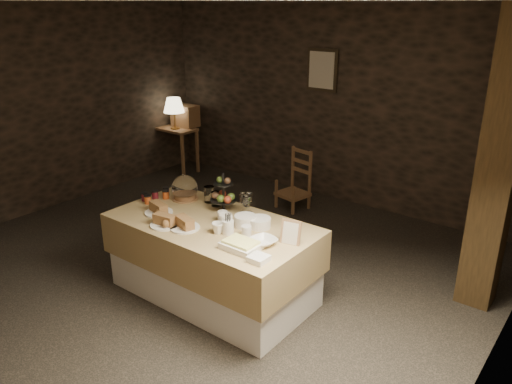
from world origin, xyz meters
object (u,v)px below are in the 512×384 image
Objects in this scene: buffet_table at (213,253)px; fruit_stand at (223,196)px; table_lamp at (174,106)px; timber_column at (498,166)px; console_table at (176,136)px; wine_rack at (185,116)px; chair at (295,182)px.

fruit_stand is (-0.10, 0.28, 0.46)m from buffet_table.
table_lamp is 1.34× the size of fruit_stand.
table_lamp is at bearing 169.56° from timber_column.
buffet_table reaches higher than console_table.
fruit_stand is (2.80, -2.04, -0.20)m from table_lamp.
console_table is 1.71× the size of wine_rack.
fruit_stand reaches higher than wine_rack.
timber_column is 2.41m from fruit_stand.
console_table is at bearing -105.52° from wine_rack.
buffet_table is 3.89m from wine_rack.
wine_rack is (-2.90, 2.55, 0.46)m from buffet_table.
wine_rack is at bearing -175.83° from chair.
table_lamp is 0.79× the size of chair.
console_table is 0.28× the size of timber_column.
console_table is (-2.95, 2.37, 0.16)m from buffet_table.
table_lamp is 0.30m from wine_rack.
chair is (2.31, -0.29, -0.54)m from wine_rack.
wine_rack is at bearing 90.00° from table_lamp.
fruit_stand reaches higher than chair.
buffet_table is 5.18× the size of fruit_stand.
chair is (-0.59, 2.26, -0.08)m from buffet_table.
console_table is 5.07m from timber_column.
timber_column is at bearing -10.90° from console_table.
table_lamp is at bearing 143.97° from fruit_stand.
timber_column is at bearing 28.66° from fruit_stand.
timber_column reaches higher than wine_rack.
table_lamp reaches higher than fruit_stand.
buffet_table is 2.34m from chair.
wine_rack reaches higher than console_table.
table_lamp is (-2.90, 2.32, 0.66)m from buffet_table.
table_lamp is at bearing -170.16° from chair.
timber_column is (2.57, -0.84, 0.95)m from chair.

